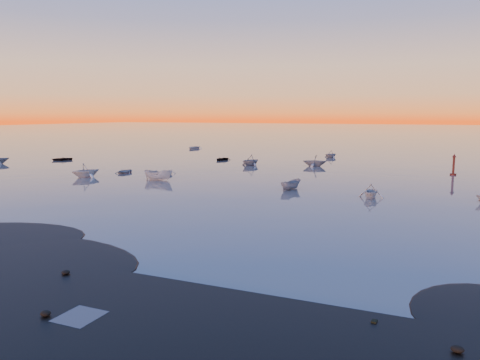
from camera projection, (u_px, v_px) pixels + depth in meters
The scene contains 7 objects.
ground at pixel (347, 148), 122.88m from camera, with size 600.00×600.00×0.00m, color #625A52.
mud_lobes at pixel (57, 249), 31.30m from camera, with size 140.00×6.00×0.07m, color black, non-canonical shape.
moored_fleet at pixel (295, 166), 80.26m from camera, with size 124.00×58.00×1.20m, color silver, non-canonical shape.
boat_near_left at pixel (166, 175), 69.50m from camera, with size 3.88×1.62×0.97m, color slate.
boat_near_center at pixel (158, 180), 63.81m from camera, with size 4.20×1.78×1.45m, color silver.
boat_near_right at pixel (371, 198), 50.39m from camera, with size 3.38×1.52×1.18m, color silver.
channel_marker at pixel (454, 166), 68.92m from camera, with size 0.91×0.91×3.22m.
Camera 1 is at (23.43, -23.86, 8.96)m, focal length 35.00 mm.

